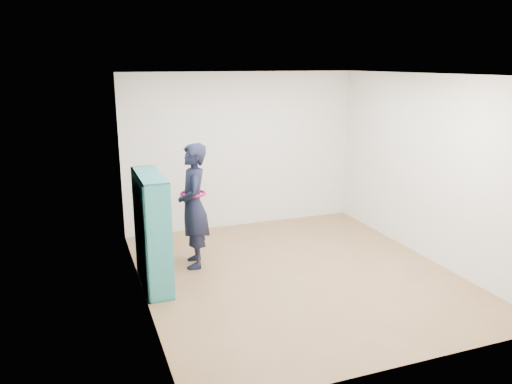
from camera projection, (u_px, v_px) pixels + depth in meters
name	position (u px, v px, depth m)	size (l,w,h in m)	color
floor	(297.00, 274.00, 6.68)	(4.50, 4.50, 0.00)	brown
ceiling	(301.00, 75.00, 6.02)	(4.50, 4.50, 0.00)	white
wall_left	(139.00, 193.00, 5.68)	(0.02, 4.50, 2.60)	silver
wall_right	(428.00, 168.00, 7.02)	(0.02, 4.50, 2.60)	silver
wall_back	(242.00, 151.00, 8.39)	(4.00, 0.02, 2.60)	silver
wall_front	(409.00, 235.00, 4.31)	(4.00, 0.02, 2.60)	silver
bookshelf	(150.00, 233.00, 6.18)	(0.31, 1.08, 1.43)	teal
person	(194.00, 206.00, 6.75)	(0.51, 0.68, 1.71)	black
smartphone	(182.00, 197.00, 6.78)	(0.02, 0.11, 0.14)	silver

